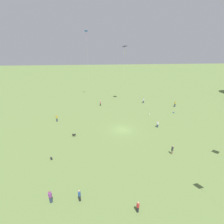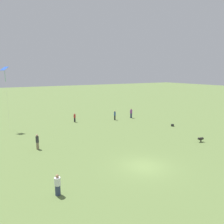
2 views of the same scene
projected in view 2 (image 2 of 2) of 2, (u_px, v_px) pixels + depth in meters
ground_plane at (144, 166)px, 20.43m from camera, size 240.00×240.00×0.00m
person_0 at (115, 115)px, 39.96m from camera, size 0.46×0.46×1.75m
person_2 at (75, 118)px, 38.31m from camera, size 0.40×0.40×1.60m
person_5 at (37, 142)px, 24.86m from camera, size 0.44×0.44×1.76m
person_7 at (58, 185)px, 15.56m from camera, size 0.57×0.57×1.58m
person_8 at (131, 113)px, 41.67m from camera, size 0.59×0.59×1.81m
kite_1 at (5, 71)px, 32.16m from camera, size 1.30×1.25×9.48m
dog_0 at (200, 139)px, 27.42m from camera, size 0.40×0.81×0.63m
picnic_bag_0 at (173, 125)px, 35.40m from camera, size 0.50×0.46×0.37m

